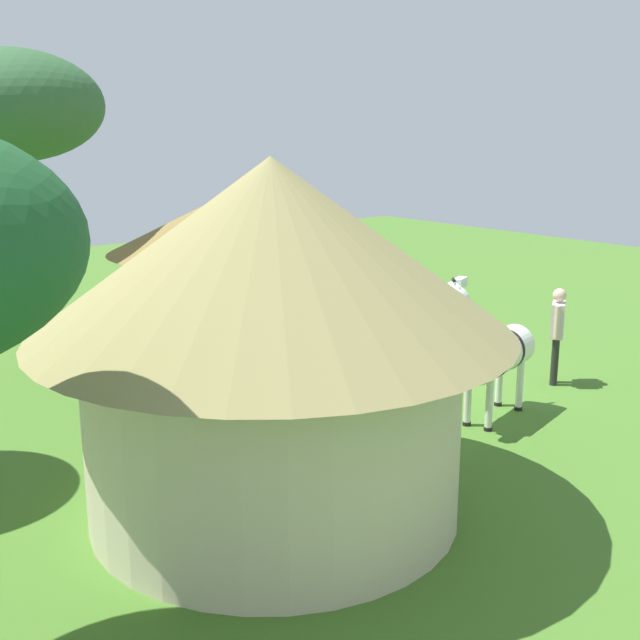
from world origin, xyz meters
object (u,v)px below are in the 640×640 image
at_px(standing_watcher, 557,327).
at_px(zebra_by_umbrella, 495,356).
at_px(patio_chair_east_end, 141,350).
at_px(guest_beside_umbrella, 314,308).
at_px(patio_dining_table, 210,336).
at_px(acacia_tree_left_background, 9,107).
at_px(zebra_nearest_camera, 442,309).
at_px(shade_umbrella, 206,229).
at_px(patio_chair_near_hut, 271,334).
at_px(thatched_hut, 273,321).
at_px(striped_lounge_chair, 362,370).

bearing_deg(standing_watcher, zebra_by_umbrella, 158.27).
bearing_deg(patio_chair_east_end, guest_beside_umbrella, 89.54).
distance_m(patio_dining_table, acacia_tree_left_background, 5.37).
bearing_deg(acacia_tree_left_background, standing_watcher, -136.96).
xyz_separation_m(patio_dining_table, zebra_nearest_camera, (-2.22, -3.90, 0.31)).
bearing_deg(acacia_tree_left_background, zebra_nearest_camera, -126.53).
height_order(shade_umbrella, zebra_nearest_camera, shade_umbrella).
bearing_deg(shade_umbrella, zebra_nearest_camera, -119.63).
xyz_separation_m(shade_umbrella, patio_chair_near_hut, (-0.21, -1.26, -2.12)).
xyz_separation_m(thatched_hut, standing_watcher, (0.60, -6.62, -1.29)).
height_order(patio_chair_east_end, zebra_by_umbrella, zebra_by_umbrella).
bearing_deg(zebra_by_umbrella, guest_beside_umbrella, -12.35).
xyz_separation_m(shade_umbrella, patio_dining_table, (-0.00, -0.00, -1.98)).
distance_m(patio_dining_table, zebra_nearest_camera, 4.50).
height_order(patio_dining_table, standing_watcher, standing_watcher).
bearing_deg(zebra_nearest_camera, patio_dining_table, -139.76).
distance_m(shade_umbrella, standing_watcher, 6.42).
distance_m(guest_beside_umbrella, zebra_nearest_camera, 2.49).
bearing_deg(zebra_by_umbrella, shade_umbrella, 8.97).
height_order(thatched_hut, shade_umbrella, thatched_hut).
bearing_deg(zebra_by_umbrella, patio_chair_east_end, 18.04).
height_order(patio_dining_table, patio_chair_east_end, patio_chair_east_end).
relative_size(thatched_hut, acacia_tree_left_background, 0.95).
relative_size(patio_chair_near_hut, guest_beside_umbrella, 0.54).
distance_m(shade_umbrella, patio_chair_east_end, 2.47).
relative_size(shade_umbrella, striped_lounge_chair, 3.78).
distance_m(patio_chair_east_end, guest_beside_umbrella, 3.37).
bearing_deg(patio_chair_east_end, shade_umbrella, 90.00).
distance_m(zebra_nearest_camera, acacia_tree_left_background, 8.74).
xyz_separation_m(patio_dining_table, acacia_tree_left_background, (2.47, 2.43, 4.09)).
distance_m(shade_umbrella, striped_lounge_chair, 3.76).
distance_m(thatched_hut, patio_dining_table, 5.98).
bearing_deg(patio_chair_east_end, standing_watcher, 65.17).
bearing_deg(shade_umbrella, acacia_tree_left_background, 44.52).
bearing_deg(thatched_hut, acacia_tree_left_background, -0.06).
bearing_deg(shade_umbrella, patio_dining_table, -135.00).
height_order(patio_chair_near_hut, acacia_tree_left_background, acacia_tree_left_background).
xyz_separation_m(shade_umbrella, acacia_tree_left_background, (2.47, 2.43, 2.11)).
bearing_deg(patio_chair_east_end, patio_chair_near_hut, 94.29).
relative_size(patio_dining_table, acacia_tree_left_background, 0.28).
height_order(shade_umbrella, patio_chair_east_end, shade_umbrella).
bearing_deg(patio_chair_near_hut, guest_beside_umbrella, -113.83).
distance_m(patio_chair_east_end, standing_watcher, 7.37).
xyz_separation_m(patio_chair_east_end, guest_beside_umbrella, (-1.06, -3.16, 0.48)).
distance_m(patio_chair_near_hut, standing_watcher, 5.30).
bearing_deg(striped_lounge_chair, shade_umbrella, -76.43).
bearing_deg(guest_beside_umbrella, patio_dining_table, -162.50).
bearing_deg(guest_beside_umbrella, standing_watcher, -24.27).
bearing_deg(thatched_hut, zebra_by_umbrella, -87.05).
height_order(shade_umbrella, acacia_tree_left_background, acacia_tree_left_background).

